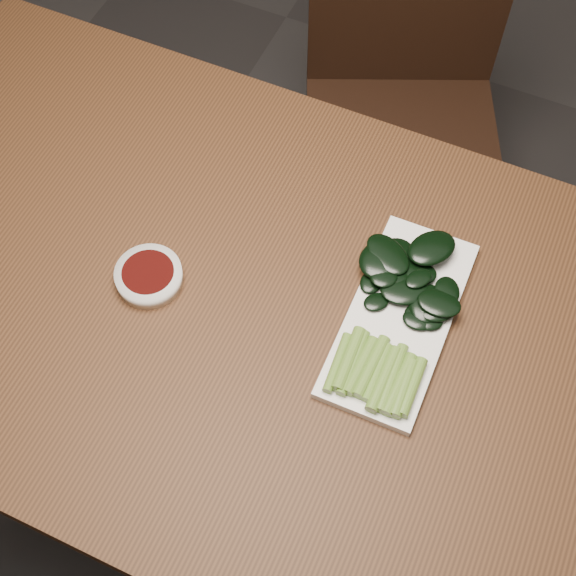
{
  "coord_description": "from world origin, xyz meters",
  "views": [
    {
      "loc": [
        0.27,
        -0.49,
        1.76
      ],
      "look_at": [
        0.03,
        0.04,
        0.76
      ],
      "focal_mm": 50.0,
      "sensor_mm": 36.0,
      "label": 1
    }
  ],
  "objects_px": {
    "table": "(257,327)",
    "sauce_bowl": "(149,276)",
    "gai_lan": "(397,313)",
    "chair_far": "(403,101)",
    "serving_plate": "(399,318)"
  },
  "relations": [
    {
      "from": "table",
      "to": "chair_far",
      "type": "height_order",
      "value": "chair_far"
    },
    {
      "from": "sauce_bowl",
      "to": "serving_plate",
      "type": "bearing_deg",
      "value": 13.92
    },
    {
      "from": "sauce_bowl",
      "to": "chair_far",
      "type": "bearing_deg",
      "value": 77.48
    },
    {
      "from": "chair_far",
      "to": "serving_plate",
      "type": "relative_size",
      "value": 2.79
    },
    {
      "from": "gai_lan",
      "to": "chair_far",
      "type": "bearing_deg",
      "value": 106.38
    },
    {
      "from": "serving_plate",
      "to": "gai_lan",
      "type": "height_order",
      "value": "gai_lan"
    },
    {
      "from": "table",
      "to": "gai_lan",
      "type": "relative_size",
      "value": 4.51
    },
    {
      "from": "sauce_bowl",
      "to": "table",
      "type": "bearing_deg",
      "value": 10.11
    },
    {
      "from": "sauce_bowl",
      "to": "gai_lan",
      "type": "bearing_deg",
      "value": 13.73
    },
    {
      "from": "chair_far",
      "to": "sauce_bowl",
      "type": "relative_size",
      "value": 9.09
    },
    {
      "from": "table",
      "to": "serving_plate",
      "type": "bearing_deg",
      "value": 16.87
    },
    {
      "from": "sauce_bowl",
      "to": "serving_plate",
      "type": "xyz_separation_m",
      "value": [
        0.36,
        0.09,
        -0.01
      ]
    },
    {
      "from": "table",
      "to": "chair_far",
      "type": "distance_m",
      "value": 0.73
    },
    {
      "from": "table",
      "to": "sauce_bowl",
      "type": "relative_size",
      "value": 14.3
    },
    {
      "from": "table",
      "to": "serving_plate",
      "type": "xyz_separation_m",
      "value": [
        0.2,
        0.06,
        0.08
      ]
    }
  ]
}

